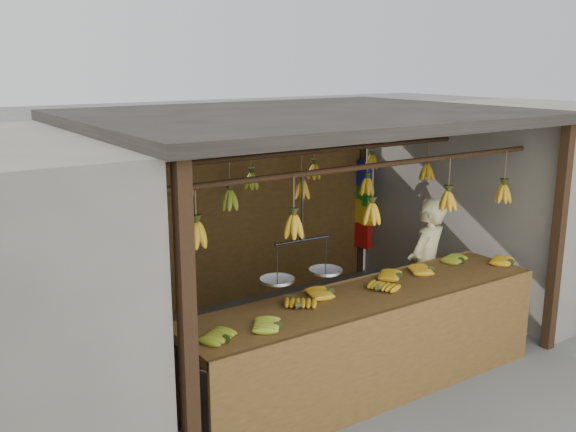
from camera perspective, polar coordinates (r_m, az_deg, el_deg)
ground at (r=6.85m, az=1.43°, el=-11.14°), size 80.00×80.00×0.00m
stall at (r=6.55m, az=-0.14°, el=5.77°), size 4.30×3.30×2.40m
neighbor_right at (r=8.98m, az=20.56°, el=1.71°), size 3.00×3.00×2.30m
counter at (r=5.62m, az=7.93°, el=-9.05°), size 3.59×0.79×0.96m
hanging_bananas at (r=6.35m, az=1.59°, el=2.17°), size 3.61×2.24×0.38m
balance_scale at (r=5.24m, az=1.25°, el=-4.82°), size 0.73×0.30×0.85m
vendor at (r=6.84m, az=12.16°, el=-4.64°), size 0.64×0.51×1.52m
bag_bundles at (r=8.68m, az=6.75°, el=1.11°), size 0.08×0.26×1.19m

